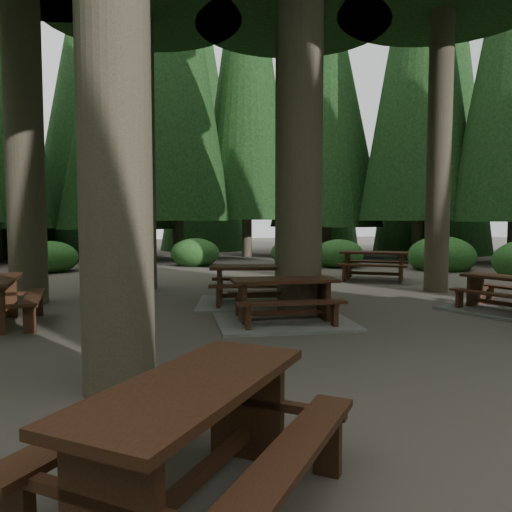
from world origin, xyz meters
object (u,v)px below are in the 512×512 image
object	(u,v)px
picnic_table_c	(256,291)
picnic_table_d	(374,261)
picnic_table_a	(284,308)
picnic_table_f	(506,300)
picnic_table_e	(194,424)

from	to	relation	value
picnic_table_c	picnic_table_d	size ratio (longest dim) A/B	1.16
picnic_table_a	picnic_table_f	distance (m)	4.59
picnic_table_d	picnic_table_e	size ratio (longest dim) A/B	1.05
picnic_table_a	picnic_table_c	xyz separation A→B (m)	(0.19, 2.00, 0.02)
picnic_table_f	picnic_table_d	bearing A→B (deg)	160.24
picnic_table_e	picnic_table_f	bearing A→B (deg)	-13.88
picnic_table_d	picnic_table_e	bearing A→B (deg)	-90.04
picnic_table_f	picnic_table_e	bearing A→B (deg)	-72.33
picnic_table_f	picnic_table_a	bearing A→B (deg)	-110.96
picnic_table_c	picnic_table_e	bearing A→B (deg)	-94.69
picnic_table_e	picnic_table_f	world-z (taller)	picnic_table_e
picnic_table_e	picnic_table_a	bearing A→B (deg)	15.70
picnic_table_a	picnic_table_c	bearing A→B (deg)	94.87
picnic_table_d	picnic_table_e	xyz separation A→B (m)	(-7.88, -10.05, -0.02)
picnic_table_e	picnic_table_c	bearing A→B (deg)	21.58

